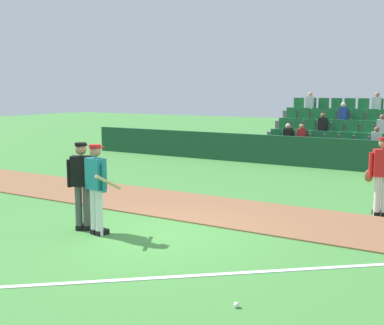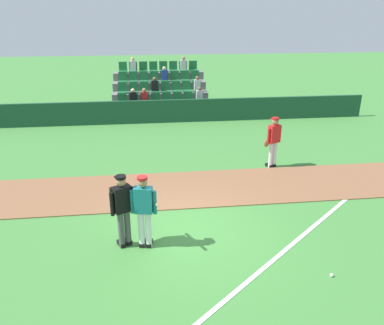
% 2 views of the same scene
% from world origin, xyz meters
% --- Properties ---
extents(ground_plane, '(80.00, 80.00, 0.00)m').
position_xyz_m(ground_plane, '(0.00, 0.00, 0.00)').
color(ground_plane, '#42843A').
extents(infield_dirt_path, '(28.00, 2.56, 0.03)m').
position_xyz_m(infield_dirt_path, '(0.00, 2.31, 0.01)').
color(infield_dirt_path, brown).
rests_on(infield_dirt_path, ground).
extents(foul_line_chalk, '(9.18, 7.88, 0.01)m').
position_xyz_m(foul_line_chalk, '(3.00, -0.50, 0.01)').
color(foul_line_chalk, white).
rests_on(foul_line_chalk, ground).
extents(dugout_fence, '(20.00, 0.16, 1.10)m').
position_xyz_m(dugout_fence, '(0.00, 9.85, 0.55)').
color(dugout_fence, '#19472D').
rests_on(dugout_fence, ground).
extents(stadium_bleachers, '(5.00, 3.80, 2.70)m').
position_xyz_m(stadium_bleachers, '(0.01, 12.15, 0.75)').
color(stadium_bleachers, slate).
rests_on(stadium_bleachers, ground).
extents(batter_teal_jersey, '(0.63, 0.80, 1.76)m').
position_xyz_m(batter_teal_jersey, '(-0.90, -0.62, 0.97)').
color(batter_teal_jersey, white).
rests_on(batter_teal_jersey, ground).
extents(umpire_home_plate, '(0.54, 0.44, 1.76)m').
position_xyz_m(umpire_home_plate, '(-1.38, -0.50, 1.00)').
color(umpire_home_plate, '#4C4C4C').
rests_on(umpire_home_plate, ground).
extents(runner_red_jersey, '(0.66, 0.41, 1.76)m').
position_xyz_m(runner_red_jersey, '(3.46, 3.73, 0.96)').
color(runner_red_jersey, silver).
rests_on(runner_red_jersey, ground).
extents(baseball, '(0.07, 0.07, 0.07)m').
position_xyz_m(baseball, '(2.85, -2.17, 0.04)').
color(baseball, white).
rests_on(baseball, ground).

